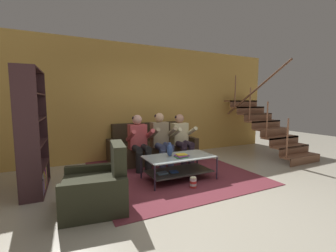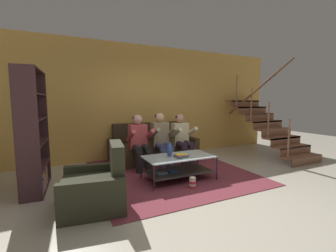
{
  "view_description": "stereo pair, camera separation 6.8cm",
  "coord_description": "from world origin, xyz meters",
  "px_view_note": "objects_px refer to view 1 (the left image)",
  "views": [
    {
      "loc": [
        -1.95,
        -3.15,
        1.47
      ],
      "look_at": [
        0.02,
        0.83,
        0.97
      ],
      "focal_mm": 24.0,
      "sensor_mm": 36.0,
      "label": 1
    },
    {
      "loc": [
        -1.89,
        -3.18,
        1.47
      ],
      "look_at": [
        0.02,
        0.83,
        0.97
      ],
      "focal_mm": 24.0,
      "sensor_mm": 36.0,
      "label": 2
    }
  ],
  "objects_px": {
    "person_seated_right": "(182,137)",
    "book_stack": "(181,156)",
    "coffee_table": "(178,164)",
    "popcorn_tub": "(193,182)",
    "person_seated_middle": "(161,137)",
    "vase": "(170,150)",
    "bookshelf": "(31,146)",
    "couch": "(152,148)",
    "person_seated_left": "(139,140)",
    "armchair": "(98,188)"
  },
  "relations": [
    {
      "from": "armchair",
      "to": "person_seated_left",
      "type": "bearing_deg",
      "value": 52.62
    },
    {
      "from": "person_seated_middle",
      "to": "person_seated_right",
      "type": "height_order",
      "value": "person_seated_middle"
    },
    {
      "from": "vase",
      "to": "person_seated_right",
      "type": "bearing_deg",
      "value": 48.94
    },
    {
      "from": "coffee_table",
      "to": "book_stack",
      "type": "relative_size",
      "value": 5.15
    },
    {
      "from": "coffee_table",
      "to": "bookshelf",
      "type": "bearing_deg",
      "value": 166.61
    },
    {
      "from": "bookshelf",
      "to": "book_stack",
      "type": "bearing_deg",
      "value": -15.5
    },
    {
      "from": "coffee_table",
      "to": "book_stack",
      "type": "bearing_deg",
      "value": -85.32
    },
    {
      "from": "bookshelf",
      "to": "armchair",
      "type": "bearing_deg",
      "value": -51.34
    },
    {
      "from": "person_seated_middle",
      "to": "vase",
      "type": "distance_m",
      "value": 0.91
    },
    {
      "from": "bookshelf",
      "to": "coffee_table",
      "type": "bearing_deg",
      "value": -13.39
    },
    {
      "from": "bookshelf",
      "to": "person_seated_right",
      "type": "bearing_deg",
      "value": 7.14
    },
    {
      "from": "armchair",
      "to": "person_seated_middle",
      "type": "bearing_deg",
      "value": 41.58
    },
    {
      "from": "couch",
      "to": "person_seated_middle",
      "type": "height_order",
      "value": "person_seated_middle"
    },
    {
      "from": "popcorn_tub",
      "to": "vase",
      "type": "bearing_deg",
      "value": 106.04
    },
    {
      "from": "book_stack",
      "to": "popcorn_tub",
      "type": "height_order",
      "value": "book_stack"
    },
    {
      "from": "person_seated_middle",
      "to": "bookshelf",
      "type": "distance_m",
      "value": 2.51
    },
    {
      "from": "person_seated_middle",
      "to": "book_stack",
      "type": "bearing_deg",
      "value": -94.25
    },
    {
      "from": "couch",
      "to": "book_stack",
      "type": "distance_m",
      "value": 1.63
    },
    {
      "from": "person_seated_right",
      "to": "popcorn_tub",
      "type": "distance_m",
      "value": 1.64
    },
    {
      "from": "person_seated_middle",
      "to": "armchair",
      "type": "xyz_separation_m",
      "value": [
        -1.63,
        -1.45,
        -0.38
      ]
    },
    {
      "from": "person_seated_right",
      "to": "popcorn_tub",
      "type": "xyz_separation_m",
      "value": [
        -0.6,
        -1.43,
        -0.53
      ]
    },
    {
      "from": "person_seated_middle",
      "to": "coffee_table",
      "type": "bearing_deg",
      "value": -95.15
    },
    {
      "from": "bookshelf",
      "to": "popcorn_tub",
      "type": "distance_m",
      "value": 2.71
    },
    {
      "from": "couch",
      "to": "person_seated_right",
      "type": "distance_m",
      "value": 0.85
    },
    {
      "from": "coffee_table",
      "to": "popcorn_tub",
      "type": "xyz_separation_m",
      "value": [
        0.02,
        -0.49,
        -0.2
      ]
    },
    {
      "from": "vase",
      "to": "book_stack",
      "type": "distance_m",
      "value": 0.25
    },
    {
      "from": "person_seated_right",
      "to": "bookshelf",
      "type": "bearing_deg",
      "value": -172.86
    },
    {
      "from": "person_seated_left",
      "to": "person_seated_right",
      "type": "relative_size",
      "value": 1.01
    },
    {
      "from": "person_seated_middle",
      "to": "coffee_table",
      "type": "height_order",
      "value": "person_seated_middle"
    },
    {
      "from": "person_seated_middle",
      "to": "bookshelf",
      "type": "relative_size",
      "value": 0.61
    },
    {
      "from": "popcorn_tub",
      "to": "armchair",
      "type": "bearing_deg",
      "value": -179.68
    },
    {
      "from": "couch",
      "to": "popcorn_tub",
      "type": "xyz_separation_m",
      "value": [
        -0.07,
        -2.0,
        -0.19
      ]
    },
    {
      "from": "couch",
      "to": "bookshelf",
      "type": "bearing_deg",
      "value": -159.12
    },
    {
      "from": "person_seated_right",
      "to": "popcorn_tub",
      "type": "relative_size",
      "value": 5.79
    },
    {
      "from": "person_seated_right",
      "to": "book_stack",
      "type": "xyz_separation_m",
      "value": [
        -0.61,
        -1.04,
        -0.16
      ]
    },
    {
      "from": "person_seated_left",
      "to": "bookshelf",
      "type": "bearing_deg",
      "value": -169.05
    },
    {
      "from": "coffee_table",
      "to": "vase",
      "type": "relative_size",
      "value": 5.06
    },
    {
      "from": "person_seated_right",
      "to": "person_seated_left",
      "type": "bearing_deg",
      "value": 179.93
    },
    {
      "from": "person_seated_right",
      "to": "person_seated_middle",
      "type": "bearing_deg",
      "value": 179.58
    },
    {
      "from": "couch",
      "to": "popcorn_tub",
      "type": "relative_size",
      "value": 10.41
    },
    {
      "from": "person_seated_middle",
      "to": "popcorn_tub",
      "type": "relative_size",
      "value": 6.0
    },
    {
      "from": "couch",
      "to": "armchair",
      "type": "xyz_separation_m",
      "value": [
        -1.63,
        -2.01,
        -0.01
      ]
    },
    {
      "from": "person_seated_middle",
      "to": "popcorn_tub",
      "type": "height_order",
      "value": "person_seated_middle"
    },
    {
      "from": "vase",
      "to": "book_stack",
      "type": "relative_size",
      "value": 1.02
    },
    {
      "from": "coffee_table",
      "to": "popcorn_tub",
      "type": "bearing_deg",
      "value": -88.12
    },
    {
      "from": "couch",
      "to": "person_seated_right",
      "type": "bearing_deg",
      "value": -47.25
    },
    {
      "from": "person_seated_middle",
      "to": "coffee_table",
      "type": "xyz_separation_m",
      "value": [
        -0.09,
        -0.95,
        -0.35
      ]
    },
    {
      "from": "couch",
      "to": "person_seated_middle",
      "type": "relative_size",
      "value": 1.74
    },
    {
      "from": "person_seated_left",
      "to": "person_seated_middle",
      "type": "relative_size",
      "value": 0.98
    },
    {
      "from": "book_stack",
      "to": "bookshelf",
      "type": "distance_m",
      "value": 2.51
    }
  ]
}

